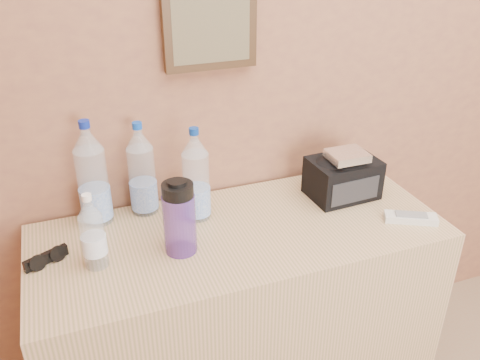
{
  "coord_description": "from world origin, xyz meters",
  "views": [
    {
      "loc": [
        -1.02,
        0.43,
        1.73
      ],
      "look_at": [
        -0.55,
        1.71,
        1.0
      ],
      "focal_mm": 38.0,
      "sensor_mm": 36.0,
      "label": 1
    }
  ],
  "objects_px": {
    "pet_large_c": "(196,179)",
    "ac_remote": "(411,218)",
    "toiletry_bag": "(343,175)",
    "pet_large_a": "(93,179)",
    "foil_packet": "(347,156)",
    "pet_large_b": "(142,173)",
    "sunglasses": "(46,258)",
    "dresser": "(240,326)",
    "pet_small": "(93,235)",
    "nalgene_bottle": "(179,217)"
  },
  "relations": [
    {
      "from": "sunglasses",
      "to": "pet_large_c",
      "type": "bearing_deg",
      "value": -14.62
    },
    {
      "from": "dresser",
      "to": "nalgene_bottle",
      "type": "xyz_separation_m",
      "value": [
        -0.2,
        -0.04,
        0.53
      ]
    },
    {
      "from": "pet_large_a",
      "to": "foil_packet",
      "type": "distance_m",
      "value": 0.84
    },
    {
      "from": "ac_remote",
      "to": "nalgene_bottle",
      "type": "bearing_deg",
      "value": -160.6
    },
    {
      "from": "pet_large_c",
      "to": "ac_remote",
      "type": "height_order",
      "value": "pet_large_c"
    },
    {
      "from": "pet_large_a",
      "to": "toiletry_bag",
      "type": "bearing_deg",
      "value": -9.04
    },
    {
      "from": "pet_large_a",
      "to": "pet_large_c",
      "type": "distance_m",
      "value": 0.33
    },
    {
      "from": "pet_large_c",
      "to": "ac_remote",
      "type": "relative_size",
      "value": 1.89
    },
    {
      "from": "pet_large_c",
      "to": "dresser",
      "type": "bearing_deg",
      "value": -50.72
    },
    {
      "from": "pet_large_b",
      "to": "sunglasses",
      "type": "distance_m",
      "value": 0.4
    },
    {
      "from": "pet_large_b",
      "to": "toiletry_bag",
      "type": "distance_m",
      "value": 0.7
    },
    {
      "from": "pet_large_a",
      "to": "sunglasses",
      "type": "bearing_deg",
      "value": -132.97
    },
    {
      "from": "toiletry_bag",
      "to": "dresser",
      "type": "bearing_deg",
      "value": -171.2
    },
    {
      "from": "nalgene_bottle",
      "to": "pet_large_c",
      "type": "bearing_deg",
      "value": 59.05
    },
    {
      "from": "pet_large_c",
      "to": "nalgene_bottle",
      "type": "distance_m",
      "value": 0.19
    },
    {
      "from": "pet_small",
      "to": "ac_remote",
      "type": "height_order",
      "value": "pet_small"
    },
    {
      "from": "sunglasses",
      "to": "ac_remote",
      "type": "distance_m",
      "value": 1.15
    },
    {
      "from": "dresser",
      "to": "ac_remote",
      "type": "distance_m",
      "value": 0.7
    },
    {
      "from": "pet_large_c",
      "to": "pet_small",
      "type": "distance_m",
      "value": 0.38
    },
    {
      "from": "foil_packet",
      "to": "sunglasses",
      "type": "bearing_deg",
      "value": -178.9
    },
    {
      "from": "dresser",
      "to": "pet_small",
      "type": "height_order",
      "value": "pet_small"
    },
    {
      "from": "pet_large_b",
      "to": "ac_remote",
      "type": "relative_size",
      "value": 1.91
    },
    {
      "from": "toiletry_bag",
      "to": "ac_remote",
      "type": "bearing_deg",
      "value": -63.99
    },
    {
      "from": "dresser",
      "to": "pet_large_a",
      "type": "distance_m",
      "value": 0.74
    },
    {
      "from": "toiletry_bag",
      "to": "pet_large_a",
      "type": "bearing_deg",
      "value": 168.13
    },
    {
      "from": "pet_large_a",
      "to": "pet_large_b",
      "type": "bearing_deg",
      "value": 2.46
    },
    {
      "from": "dresser",
      "to": "sunglasses",
      "type": "height_order",
      "value": "sunglasses"
    },
    {
      "from": "dresser",
      "to": "toiletry_bag",
      "type": "bearing_deg",
      "value": 11.62
    },
    {
      "from": "pet_large_a",
      "to": "toiletry_bag",
      "type": "height_order",
      "value": "pet_large_a"
    },
    {
      "from": "sunglasses",
      "to": "ac_remote",
      "type": "relative_size",
      "value": 0.78
    },
    {
      "from": "pet_large_a",
      "to": "pet_large_c",
      "type": "relative_size",
      "value": 1.11
    },
    {
      "from": "pet_large_b",
      "to": "ac_remote",
      "type": "height_order",
      "value": "pet_large_b"
    },
    {
      "from": "pet_large_b",
      "to": "nalgene_bottle",
      "type": "height_order",
      "value": "pet_large_b"
    },
    {
      "from": "toiletry_bag",
      "to": "pet_small",
      "type": "bearing_deg",
      "value": -175.67
    },
    {
      "from": "toiletry_bag",
      "to": "foil_packet",
      "type": "bearing_deg",
      "value": -112.2
    },
    {
      "from": "pet_large_a",
      "to": "pet_large_b",
      "type": "height_order",
      "value": "pet_large_a"
    },
    {
      "from": "nalgene_bottle",
      "to": "sunglasses",
      "type": "bearing_deg",
      "value": 168.96
    },
    {
      "from": "sunglasses",
      "to": "toiletry_bag",
      "type": "height_order",
      "value": "toiletry_bag"
    },
    {
      "from": "pet_small",
      "to": "ac_remote",
      "type": "xyz_separation_m",
      "value": [
        0.99,
        -0.12,
        -0.09
      ]
    },
    {
      "from": "toiletry_bag",
      "to": "sunglasses",
      "type": "bearing_deg",
      "value": 179.95
    },
    {
      "from": "pet_large_b",
      "to": "pet_large_c",
      "type": "bearing_deg",
      "value": -31.92
    },
    {
      "from": "pet_large_a",
      "to": "pet_large_b",
      "type": "relative_size",
      "value": 1.09
    },
    {
      "from": "pet_large_b",
      "to": "ac_remote",
      "type": "bearing_deg",
      "value": -24.69
    },
    {
      "from": "foil_packet",
      "to": "ac_remote",
      "type": "bearing_deg",
      "value": -55.64
    },
    {
      "from": "pet_large_a",
      "to": "pet_large_c",
      "type": "xyz_separation_m",
      "value": [
        0.31,
        -0.09,
        -0.02
      ]
    },
    {
      "from": "dresser",
      "to": "sunglasses",
      "type": "bearing_deg",
      "value": 176.38
    },
    {
      "from": "pet_large_a",
      "to": "toiletry_bag",
      "type": "relative_size",
      "value": 1.51
    },
    {
      "from": "pet_large_b",
      "to": "foil_packet",
      "type": "relative_size",
      "value": 2.52
    },
    {
      "from": "pet_large_a",
      "to": "pet_small",
      "type": "bearing_deg",
      "value": -97.59
    },
    {
      "from": "pet_large_a",
      "to": "toiletry_bag",
      "type": "xyz_separation_m",
      "value": [
        0.84,
        -0.13,
        -0.08
      ]
    }
  ]
}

